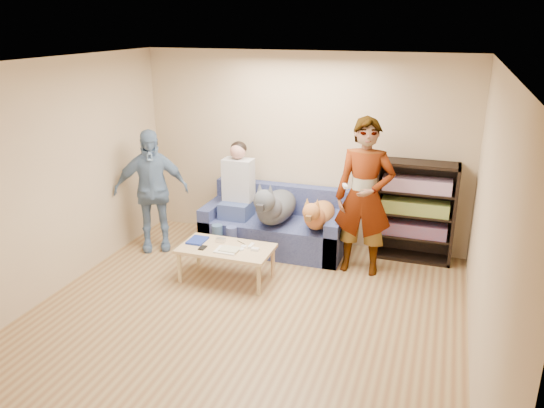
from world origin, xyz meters
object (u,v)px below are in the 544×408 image
(dog_tan, at_px, (318,215))
(bookshelf, at_px, (415,209))
(person_seated, at_px, (236,192))
(notebook_blue, at_px, (197,240))
(coffee_table, at_px, (226,251))
(sofa, at_px, (276,228))
(person_standing_left, at_px, (151,191))
(camera_silver, at_px, (221,240))
(dog_gray, at_px, (274,206))
(person_standing_right, at_px, (364,197))

(dog_tan, bearing_deg, bookshelf, 19.75)
(person_seated, relative_size, bookshelf, 1.13)
(notebook_blue, xyz_separation_m, coffee_table, (0.40, -0.05, -0.06))
(person_seated, height_order, bookshelf, person_seated)
(bookshelf, bearing_deg, sofa, -172.60)
(person_standing_left, height_order, camera_silver, person_standing_left)
(person_standing_left, relative_size, bookshelf, 1.27)
(notebook_blue, bearing_deg, camera_silver, 14.04)
(person_seated, bearing_deg, camera_silver, -80.27)
(camera_silver, relative_size, dog_gray, 0.09)
(person_standing_left, relative_size, notebook_blue, 6.35)
(notebook_blue, height_order, camera_silver, camera_silver)
(sofa, bearing_deg, person_seated, -166.35)
(person_standing_right, relative_size, notebook_blue, 7.39)
(person_standing_right, distance_m, camera_silver, 1.80)
(person_standing_left, bearing_deg, person_seated, -6.45)
(person_standing_right, distance_m, notebook_blue, 2.08)
(coffee_table, relative_size, bookshelf, 0.85)
(person_standing_left, xyz_separation_m, dog_tan, (2.19, 0.37, -0.22))
(person_standing_left, distance_m, dog_gray, 1.65)
(sofa, xyz_separation_m, bookshelf, (1.80, 0.23, 0.40))
(camera_silver, bearing_deg, dog_gray, 62.26)
(notebook_blue, relative_size, camera_silver, 2.36)
(camera_silver, height_order, sofa, sofa)
(notebook_blue, relative_size, dog_gray, 0.20)
(person_standing_left, height_order, sofa, person_standing_left)
(person_standing_right, height_order, coffee_table, person_standing_right)
(person_standing_left, relative_size, person_seated, 1.12)
(notebook_blue, bearing_deg, person_seated, 81.82)
(dog_tan, distance_m, coffee_table, 1.30)
(camera_silver, height_order, bookshelf, bookshelf)
(notebook_blue, distance_m, bookshelf, 2.78)
(person_seated, bearing_deg, person_standing_right, -6.99)
(notebook_blue, relative_size, bookshelf, 0.20)
(person_standing_left, xyz_separation_m, bookshelf, (3.35, 0.79, -0.15))
(notebook_blue, xyz_separation_m, dog_gray, (0.70, 0.87, 0.23))
(person_seated, distance_m, dog_gray, 0.58)
(sofa, relative_size, coffee_table, 1.73)
(camera_silver, bearing_deg, coffee_table, -45.00)
(dog_gray, bearing_deg, notebook_blue, -128.87)
(camera_silver, height_order, dog_gray, dog_gray)
(person_seated, xyz_separation_m, coffee_table, (0.27, -0.98, -0.40))
(dog_gray, bearing_deg, person_seated, 174.10)
(camera_silver, height_order, dog_tan, dog_tan)
(person_standing_left, bearing_deg, dog_gray, -15.95)
(person_seated, distance_m, coffee_table, 1.09)
(person_seated, xyz_separation_m, dog_gray, (0.57, -0.06, -0.11))
(coffee_table, bearing_deg, dog_tan, 45.90)
(camera_silver, distance_m, dog_tan, 1.30)
(person_standing_left, xyz_separation_m, coffee_table, (1.30, -0.55, -0.45))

